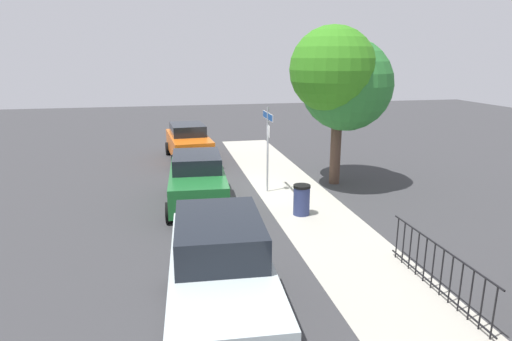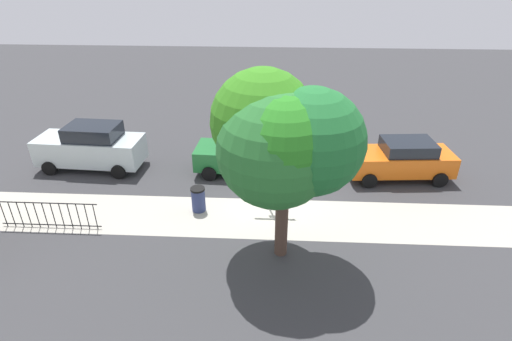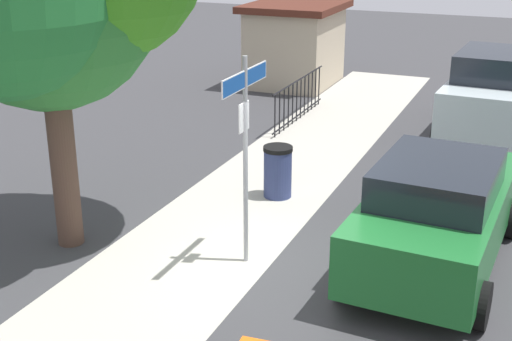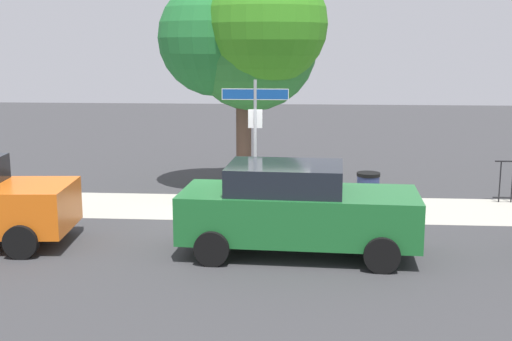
{
  "view_description": "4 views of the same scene",
  "coord_description": "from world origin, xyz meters",
  "px_view_note": "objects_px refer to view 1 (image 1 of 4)",
  "views": [
    {
      "loc": [
        15.11,
        -3.17,
        4.91
      ],
      "look_at": [
        1.19,
        -0.28,
        1.15
      ],
      "focal_mm": 30.54,
      "sensor_mm": 36.0,
      "label": 1
    },
    {
      "loc": [
        -0.27,
        13.73,
        8.72
      ],
      "look_at": [
        0.46,
        -0.2,
        1.2
      ],
      "focal_mm": 28.29,
      "sensor_mm": 36.0,
      "label": 2
    },
    {
      "loc": [
        -8.69,
        -3.43,
        4.95
      ],
      "look_at": [
        -0.2,
        0.16,
        1.56
      ],
      "focal_mm": 48.73,
      "sensor_mm": 36.0,
      "label": 3
    },
    {
      "loc": [
        1.08,
        -14.36,
        3.9
      ],
      "look_at": [
        0.02,
        0.27,
        1.12
      ],
      "focal_mm": 46.43,
      "sensor_mm": 36.0,
      "label": 4
    }
  ],
  "objects_px": {
    "shade_tree": "(341,78)",
    "car_green": "(197,180)",
    "car_orange": "(189,142)",
    "street_sign": "(268,133)",
    "car_silver": "(221,277)",
    "trash_bin": "(302,200)"
  },
  "relations": [
    {
      "from": "street_sign",
      "to": "trash_bin",
      "type": "relative_size",
      "value": 3.21
    },
    {
      "from": "car_green",
      "to": "shade_tree",
      "type": "bearing_deg",
      "value": 107.4
    },
    {
      "from": "shade_tree",
      "to": "car_green",
      "type": "distance_m",
      "value": 6.59
    },
    {
      "from": "street_sign",
      "to": "trash_bin",
      "type": "distance_m",
      "value": 3.16
    },
    {
      "from": "shade_tree",
      "to": "car_orange",
      "type": "distance_m",
      "value": 8.26
    },
    {
      "from": "car_orange",
      "to": "car_silver",
      "type": "relative_size",
      "value": 0.95
    },
    {
      "from": "car_orange",
      "to": "street_sign",
      "type": "bearing_deg",
      "value": 19.71
    },
    {
      "from": "shade_tree",
      "to": "trash_bin",
      "type": "xyz_separation_m",
      "value": [
        3.07,
        -2.41,
        -3.61
      ]
    },
    {
      "from": "car_silver",
      "to": "trash_bin",
      "type": "bearing_deg",
      "value": 152.12
    },
    {
      "from": "car_silver",
      "to": "car_green",
      "type": "bearing_deg",
      "value": -177.8
    },
    {
      "from": "car_orange",
      "to": "car_silver",
      "type": "distance_m",
      "value": 13.77
    },
    {
      "from": "street_sign",
      "to": "car_orange",
      "type": "xyz_separation_m",
      "value": [
        -5.72,
        -2.57,
        -1.32
      ]
    },
    {
      "from": "car_green",
      "to": "trash_bin",
      "type": "relative_size",
      "value": 4.59
    },
    {
      "from": "street_sign",
      "to": "car_green",
      "type": "relative_size",
      "value": 0.7
    },
    {
      "from": "street_sign",
      "to": "car_green",
      "type": "distance_m",
      "value": 3.12
    },
    {
      "from": "car_orange",
      "to": "shade_tree",
      "type": "bearing_deg",
      "value": 41.66
    },
    {
      "from": "car_silver",
      "to": "trash_bin",
      "type": "relative_size",
      "value": 4.88
    },
    {
      "from": "car_orange",
      "to": "trash_bin",
      "type": "height_order",
      "value": "car_orange"
    },
    {
      "from": "shade_tree",
      "to": "car_silver",
      "type": "height_order",
      "value": "shade_tree"
    },
    {
      "from": "shade_tree",
      "to": "car_orange",
      "type": "xyz_separation_m",
      "value": [
        -5.26,
        -5.48,
        -3.23
      ]
    },
    {
      "from": "car_orange",
      "to": "car_green",
      "type": "distance_m",
      "value": 6.7
    },
    {
      "from": "street_sign",
      "to": "car_orange",
      "type": "height_order",
      "value": "street_sign"
    }
  ]
}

